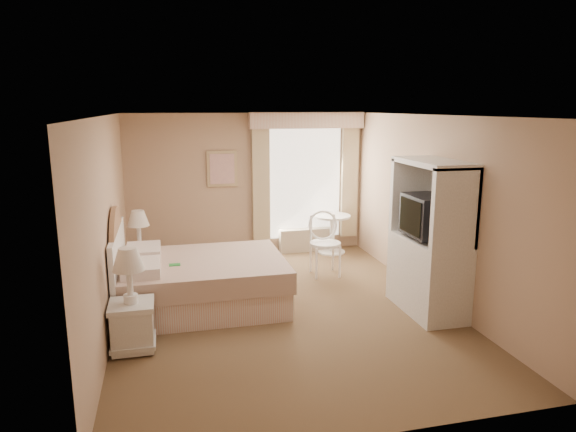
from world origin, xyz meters
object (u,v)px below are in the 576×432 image
object	(u,v)px
bed	(194,281)
cafe_chair	(324,238)
nightstand_far	(140,255)
round_table	(332,228)
armoire	(429,250)
nightstand_near	(132,313)

from	to	relation	value
bed	cafe_chair	size ratio (longest dim) A/B	2.15
nightstand_far	bed	bearing A→B (deg)	-59.01
round_table	armoire	xyz separation A→B (m)	(0.35, -2.87, 0.35)
bed	round_table	world-z (taller)	bed
nightstand_near	cafe_chair	xyz separation A→B (m)	(2.81, 2.03, 0.15)
bed	cafe_chair	distance (m)	2.29
nightstand_far	armoire	size ratio (longest dim) A/B	0.55
armoire	nightstand_near	bearing A→B (deg)	-175.91
nightstand_far	round_table	world-z (taller)	nightstand_far
bed	nightstand_far	world-z (taller)	bed
bed	armoire	distance (m)	3.09
bed	armoire	world-z (taller)	armoire
nightstand_near	bed	bearing A→B (deg)	57.01
round_table	cafe_chair	world-z (taller)	cafe_chair
nightstand_near	nightstand_far	distance (m)	2.31
nightstand_far	armoire	world-z (taller)	armoire
bed	nightstand_far	size ratio (longest dim) A/B	1.99
nightstand_near	armoire	world-z (taller)	armoire
round_table	armoire	world-z (taller)	armoire
bed	cafe_chair	xyz separation A→B (m)	(2.09, 0.92, 0.22)
bed	armoire	bearing A→B (deg)	-16.19
bed	round_table	size ratio (longest dim) A/B	3.09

